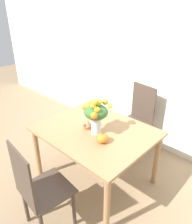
# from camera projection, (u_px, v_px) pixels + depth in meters

# --- Properties ---
(ground_plane) EXTENTS (12.00, 12.00, 0.00)m
(ground_plane) POSITION_uv_depth(u_px,v_px,m) (96.00, 178.00, 2.79)
(ground_plane) COLOR #8E7556
(wall_back) EXTENTS (8.00, 0.06, 2.70)m
(wall_back) POSITION_uv_depth(u_px,v_px,m) (156.00, 57.00, 2.95)
(wall_back) COLOR silver
(wall_back) RESTS_ON ground_plane
(dining_table) EXTENTS (1.25, 1.02, 0.72)m
(dining_table) POSITION_uv_depth(u_px,v_px,m) (96.00, 136.00, 2.50)
(dining_table) COLOR #9E754C
(dining_table) RESTS_ON ground_plane
(flower_vase) EXTENTS (0.27, 0.32, 0.42)m
(flower_vase) POSITION_uv_depth(u_px,v_px,m) (96.00, 114.00, 2.30)
(flower_vase) COLOR silver
(flower_vase) RESTS_ON dining_table
(pumpkin) EXTENTS (0.12, 0.12, 0.11)m
(pumpkin) POSITION_uv_depth(u_px,v_px,m) (102.00, 138.00, 2.22)
(pumpkin) COLOR orange
(pumpkin) RESTS_ON dining_table
(turkey_figurine) EXTENTS (0.10, 0.14, 0.08)m
(turkey_figurine) POSITION_uv_depth(u_px,v_px,m) (88.00, 125.00, 2.48)
(turkey_figurine) COLOR #A87A4C
(turkey_figurine) RESTS_ON dining_table
(dining_chair_near_window) EXTENTS (0.48, 0.48, 0.99)m
(dining_chair_near_window) POSITION_uv_depth(u_px,v_px,m) (136.00, 119.00, 3.13)
(dining_chair_near_window) COLOR #47382D
(dining_chair_near_window) RESTS_ON ground_plane
(dining_chair_far_side) EXTENTS (0.46, 0.46, 0.99)m
(dining_chair_far_side) POSITION_uv_depth(u_px,v_px,m) (39.00, 190.00, 1.96)
(dining_chair_far_side) COLOR #47382D
(dining_chair_far_side) RESTS_ON ground_plane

